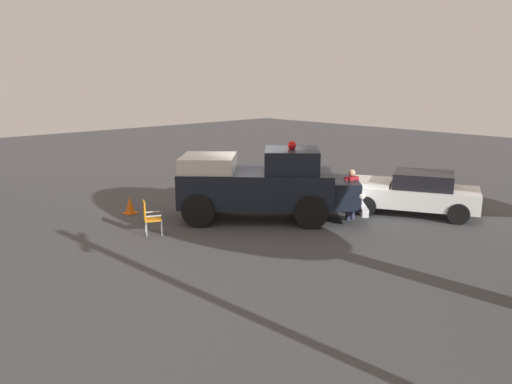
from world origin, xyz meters
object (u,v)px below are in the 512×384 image
Objects in this scene: vintage_fire_truck at (263,183)px; lawn_chair_by_car at (234,182)px; lawn_chair_near_truck at (296,176)px; spectator_seated at (296,174)px; lawn_chair_spare at (149,215)px; spectator_standing at (351,191)px; traffic_cone at (130,205)px; classic_hot_rod at (412,192)px.

vintage_fire_truck is 5.67× the size of lawn_chair_by_car.
spectator_seated is at bearing 31.12° from lawn_chair_near_truck.
lawn_chair_by_car is at bearing -19.57° from spectator_seated.
lawn_chair_spare is (3.65, -1.10, -0.61)m from vintage_fire_truck.
spectator_seated is at bearing -172.24° from lawn_chair_spare.
spectator_standing is at bearing 151.09° from lawn_chair_spare.
spectator_seated is 2.03× the size of traffic_cone.
vintage_fire_truck is at bearing -35.83° from classic_hot_rod.
spectator_seated is at bearing -114.61° from spectator_standing.
lawn_chair_by_car is 0.61× the size of spectator_standing.
vintage_fire_truck is 3.39m from lawn_chair_by_car.
spectator_standing is at bearing -24.51° from classic_hot_rod.
lawn_chair_by_car and lawn_chair_spare have the same top height.
classic_hot_rod reaches higher than lawn_chair_by_car.
spectator_standing is at bearing 64.48° from lawn_chair_near_truck.
lawn_chair_near_truck is 0.61× the size of spectator_standing.
lawn_chair_by_car is 5.13m from spectator_standing.
classic_hot_rod is 5.21m from lawn_chair_near_truck.
lawn_chair_spare reaches higher than traffic_cone.
spectator_standing reaches higher than lawn_chair_by_car.
classic_hot_rod is 7.45× the size of traffic_cone.
traffic_cone is at bearing -43.24° from classic_hot_rod.
spectator_standing is at bearing 130.93° from traffic_cone.
lawn_chair_by_car is at bearing 172.47° from traffic_cone.
spectator_seated reaches higher than lawn_chair_spare.
vintage_fire_truck is 3.45× the size of spectator_standing.
traffic_cone is at bearing -12.23° from spectator_seated.
vintage_fire_truck reaches higher than spectator_standing.
vintage_fire_truck is 4.48× the size of spectator_seated.
spectator_standing reaches higher than spectator_seated.
classic_hot_rod reaches higher than traffic_cone.
spectator_standing reaches higher than traffic_cone.
vintage_fire_truck reaches higher than traffic_cone.
lawn_chair_by_car is at bearing -114.02° from vintage_fire_truck.
lawn_chair_near_truck is at bearing -151.44° from vintage_fire_truck.
spectator_seated reaches higher than lawn_chair_near_truck.
vintage_fire_truck reaches higher than spectator_seated.
lawn_chair_near_truck is 7.05m from traffic_cone.
vintage_fire_truck is at bearing 128.47° from traffic_cone.
vintage_fire_truck is at bearing 163.23° from lawn_chair_spare.
lawn_chair_near_truck is at bearing -115.52° from spectator_standing.
vintage_fire_truck reaches higher than lawn_chair_spare.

